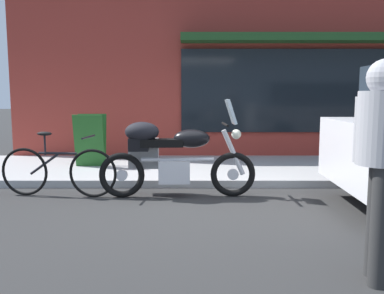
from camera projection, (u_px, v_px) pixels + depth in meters
The scene contains 5 objects.
ground_plane at pixel (193, 207), 5.38m from camera, with size 80.00×80.00×0.00m, color #2B2B2B.
touring_motorcycle at pixel (169, 155), 5.89m from camera, with size 2.24×0.63×1.40m.
parked_bicycle at pixel (58, 170), 5.92m from camera, with size 1.72×0.48×0.94m.
pedestrian_walking at pixel (383, 143), 3.11m from camera, with size 0.49×0.53×1.72m.
sandwich_board_sign at pixel (91, 140), 7.78m from camera, with size 0.55×0.42×0.98m.
Camera 1 is at (-0.01, -5.24, 1.45)m, focal length 38.54 mm.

